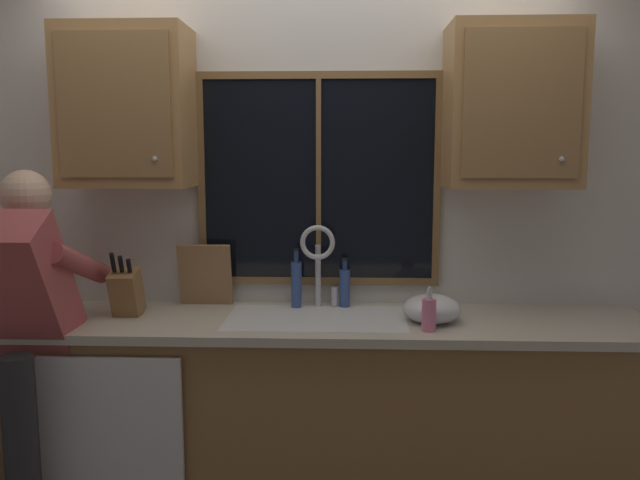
# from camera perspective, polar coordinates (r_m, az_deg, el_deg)

# --- Properties ---
(back_wall) EXTENTS (5.46, 0.12, 2.55)m
(back_wall) POSITION_cam_1_polar(r_m,az_deg,el_deg) (3.17, -0.99, 0.91)
(back_wall) COLOR silver
(back_wall) RESTS_ON floor
(window_glass) EXTENTS (1.10, 0.02, 0.95)m
(window_glass) POSITION_cam_1_polar(r_m,az_deg,el_deg) (3.08, -0.12, 5.37)
(window_glass) COLOR black
(window_frame_top) EXTENTS (1.17, 0.02, 0.04)m
(window_frame_top) POSITION_cam_1_polar(r_m,az_deg,el_deg) (3.09, -0.13, 14.53)
(window_frame_top) COLOR brown
(window_frame_bottom) EXTENTS (1.17, 0.02, 0.04)m
(window_frame_bottom) POSITION_cam_1_polar(r_m,az_deg,el_deg) (3.13, -0.12, -3.67)
(window_frame_bottom) COLOR brown
(window_frame_left) EXTENTS (0.03, 0.02, 0.95)m
(window_frame_left) POSITION_cam_1_polar(r_m,az_deg,el_deg) (3.15, -10.55, 5.29)
(window_frame_left) COLOR brown
(window_frame_right) EXTENTS (0.03, 0.02, 0.95)m
(window_frame_right) POSITION_cam_1_polar(r_m,az_deg,el_deg) (3.10, 10.45, 5.26)
(window_frame_right) COLOR brown
(window_mullion_center) EXTENTS (0.02, 0.02, 0.95)m
(window_mullion_center) POSITION_cam_1_polar(r_m,az_deg,el_deg) (3.07, -0.13, 5.36)
(window_mullion_center) COLOR brown
(lower_cabinet_run) EXTENTS (3.06, 0.58, 0.88)m
(lower_cabinet_run) POSITION_cam_1_polar(r_m,az_deg,el_deg) (3.06, -1.33, -15.66)
(lower_cabinet_run) COLOR olive
(lower_cabinet_run) RESTS_ON floor
(countertop) EXTENTS (3.12, 0.62, 0.04)m
(countertop) POSITION_cam_1_polar(r_m,az_deg,el_deg) (2.88, -1.38, -7.41)
(countertop) COLOR beige
(countertop) RESTS_ON lower_cabinet_run
(dishwasher_front) EXTENTS (0.60, 0.02, 0.74)m
(dishwasher_front) POSITION_cam_1_polar(r_m,az_deg,el_deg) (2.92, -18.10, -16.87)
(dishwasher_front) COLOR white
(upper_cabinet_left) EXTENTS (0.57, 0.36, 0.72)m
(upper_cabinet_left) POSITION_cam_1_polar(r_m,az_deg,el_deg) (3.09, -16.87, 11.26)
(upper_cabinet_left) COLOR #A87A47
(upper_cabinet_right) EXTENTS (0.57, 0.36, 0.72)m
(upper_cabinet_right) POSITION_cam_1_polar(r_m,az_deg,el_deg) (3.01, 16.78, 11.35)
(upper_cabinet_right) COLOR #A87A47
(sink) EXTENTS (0.80, 0.46, 0.21)m
(sink) POSITION_cam_1_polar(r_m,az_deg,el_deg) (2.91, -0.35, -8.85)
(sink) COLOR silver
(sink) RESTS_ON lower_cabinet_run
(faucet) EXTENTS (0.18, 0.09, 0.40)m
(faucet) POSITION_cam_1_polar(r_m,az_deg,el_deg) (3.01, -0.06, -1.43)
(faucet) COLOR silver
(faucet) RESTS_ON countertop
(person_standing) EXTENTS (0.53, 0.68, 1.59)m
(person_standing) POSITION_cam_1_polar(r_m,az_deg,el_deg) (2.89, -26.00, -6.76)
(person_standing) COLOR #262628
(person_standing) RESTS_ON floor
(knife_block) EXTENTS (0.12, 0.18, 0.32)m
(knife_block) POSITION_cam_1_polar(r_m,az_deg,el_deg) (3.02, -16.91, -4.52)
(knife_block) COLOR olive
(knife_block) RESTS_ON countertop
(cutting_board) EXTENTS (0.26, 0.08, 0.30)m
(cutting_board) POSITION_cam_1_polar(r_m,az_deg,el_deg) (3.13, -10.22, -3.09)
(cutting_board) COLOR #997047
(cutting_board) RESTS_ON countertop
(mixing_bowl) EXTENTS (0.25, 0.25, 0.13)m
(mixing_bowl) POSITION_cam_1_polar(r_m,az_deg,el_deg) (2.86, 9.97, -6.07)
(mixing_bowl) COLOR silver
(mixing_bowl) RESTS_ON countertop
(soap_dispenser) EXTENTS (0.06, 0.07, 0.19)m
(soap_dispenser) POSITION_cam_1_polar(r_m,az_deg,el_deg) (2.71, 9.71, -6.53)
(soap_dispenser) COLOR pink
(soap_dispenser) RESTS_ON countertop
(bottle_green_glass) EXTENTS (0.05, 0.05, 0.29)m
(bottle_green_glass) POSITION_cam_1_polar(r_m,az_deg,el_deg) (3.05, -2.13, -3.87)
(bottle_green_glass) COLOR #334C8C
(bottle_green_glass) RESTS_ON countertop
(bottle_tall_clear) EXTENTS (0.05, 0.05, 0.24)m
(bottle_tall_clear) POSITION_cam_1_polar(r_m,az_deg,el_deg) (3.07, 2.22, -4.22)
(bottle_tall_clear) COLOR #334C8C
(bottle_tall_clear) RESTS_ON countertop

